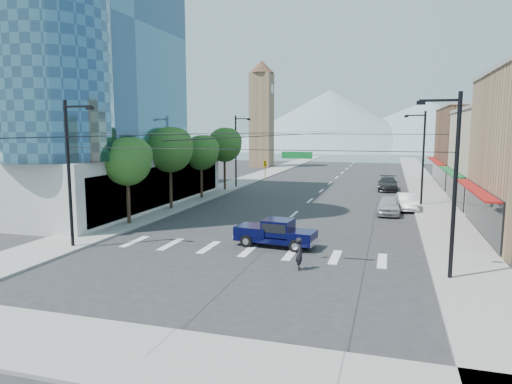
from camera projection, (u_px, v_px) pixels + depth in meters
ground at (244, 257)px, 26.08m from camera, size 160.00×160.00×0.00m
sidewalk_left at (250, 179)px, 67.44m from camera, size 4.00×120.00×0.15m
sidewalk_right at (422, 184)px, 60.70m from camera, size 4.00×120.00×0.15m
sidewalk_cross at (129, 354)px, 14.67m from camera, size 28.00×4.00×0.15m
office_tower at (32, 56)px, 44.66m from camera, size 29.50×27.00×30.00m
shop_far at (491, 148)px, 57.78m from camera, size 12.00×18.00×10.00m
clock_tower at (262, 112)px, 88.18m from camera, size 4.80×4.80×20.40m
mountain_left at (329, 120)px, 171.32m from camera, size 80.00×80.00×22.00m
mountain_right at (426, 125)px, 171.25m from camera, size 90.00×90.00×18.00m
tree_near at (129, 160)px, 34.31m from camera, size 3.65×3.64×6.71m
tree_midnear at (172, 148)px, 40.88m from camera, size 4.09×4.09×7.52m
tree_midfar at (203, 152)px, 47.61m from camera, size 3.65×3.64×6.71m
tree_far at (226, 144)px, 54.18m from camera, size 4.09×4.09×7.52m
signal_rig at (242, 179)px, 24.44m from camera, size 21.80×0.20×9.00m
lamp_pole_nw at (237, 148)px, 56.91m from camera, size 2.00×0.25×9.00m
lamp_pole_ne at (422, 154)px, 43.31m from camera, size 2.00×0.25×9.00m
pickup_truck at (275, 232)px, 28.45m from camera, size 5.28×2.44×1.73m
pedestrian at (300, 254)px, 23.69m from camera, size 0.55×0.70×1.70m
parked_car_near at (389, 205)px, 39.29m from camera, size 1.92×4.73×1.61m
parked_car_mid at (407, 202)px, 41.44m from camera, size 1.99×4.70×1.51m
parked_car_far at (388, 184)px, 54.85m from camera, size 2.36×5.64×1.63m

